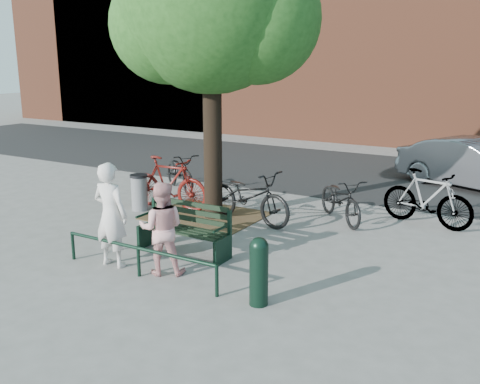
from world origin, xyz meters
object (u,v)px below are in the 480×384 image
Objects in this scene: person_left at (111,215)px; bollard at (259,269)px; person_right at (162,228)px; litter_bin at (139,192)px; bicycle_c at (248,196)px; park_bench at (186,227)px; parked_car at (474,164)px.

person_left is 2.88m from bollard.
litter_bin is at bearing -73.54° from person_right.
litter_bin is 0.38× the size of bicycle_c.
litter_bin is (-2.87, 2.73, -0.34)m from person_right.
person_left reaches higher than bollard.
person_left is at bearing -56.46° from litter_bin.
park_bench is at bearing -170.64° from bicycle_c.
person_left is 0.81× the size of bicycle_c.
bollard is at bearing 176.37° from person_left.
person_left is at bearing 177.16° from parked_car.
litter_bin is (-4.78, 2.96, -0.11)m from bollard.
parked_car is (6.36, 6.24, 0.25)m from litter_bin.
bicycle_c reaches higher than bollard.
litter_bin is at bearing 109.88° from bicycle_c.
person_right is (0.25, -0.97, 0.29)m from park_bench.
bicycle_c is (0.74, 3.34, -0.31)m from person_left.
bicycle_c is at bearing 9.57° from litter_bin.
bollard is 1.20× the size of litter_bin.
bicycle_c reaches higher than park_bench.
bollard reaches higher than litter_bin.
park_bench reaches higher than litter_bin.
bicycle_c is (-0.21, 3.18, -0.19)m from person_right.
bicycle_c is at bearing 89.05° from park_bench.
parked_car is (3.74, 8.00, 0.20)m from park_bench.
bollard is (2.86, -0.07, -0.35)m from person_left.
person_right is 1.52× the size of bollard.
person_right is 1.82× the size of litter_bin.
bollard is at bearing -137.78° from bicycle_c.
parked_car is (3.50, 8.97, -0.09)m from person_right.
parked_car is at bearing -118.26° from person_left.
parked_car reaches higher than park_bench.
litter_bin is 8.92m from parked_car.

